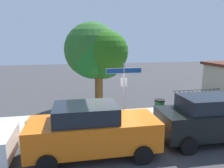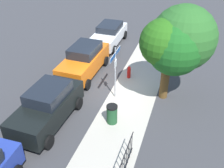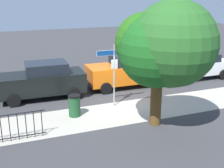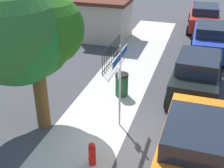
# 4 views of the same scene
# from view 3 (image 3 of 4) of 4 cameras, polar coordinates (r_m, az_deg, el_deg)

# --- Properties ---
(ground_plane) EXTENTS (60.00, 60.00, 0.00)m
(ground_plane) POSITION_cam_3_polar(r_m,az_deg,el_deg) (15.04, 1.82, -3.36)
(ground_plane) COLOR #38383A
(sidewalk_strip) EXTENTS (24.00, 2.60, 0.00)m
(sidewalk_strip) POSITION_cam_3_polar(r_m,az_deg,el_deg) (13.28, -4.00, -6.33)
(sidewalk_strip) COLOR #ADA797
(sidewalk_strip) RESTS_ON ground_plane
(street_sign) EXTENTS (1.71, 0.07, 3.00)m
(street_sign) POSITION_cam_3_polar(r_m,az_deg,el_deg) (13.85, 0.43, 3.97)
(street_sign) COLOR #9EA0A5
(street_sign) RESTS_ON ground_plane
(shade_tree) EXTENTS (3.64, 3.66, 5.12)m
(shade_tree) POSITION_cam_3_polar(r_m,az_deg,el_deg) (11.41, 10.08, 7.13)
(shade_tree) COLOR brown
(shade_tree) RESTS_ON ground_plane
(car_white) EXTENTS (4.36, 1.97, 1.56)m
(car_white) POSITION_cam_3_polar(r_m,az_deg,el_deg) (19.55, 15.88, 3.41)
(car_white) COLOR white
(car_white) RESTS_ON ground_plane
(car_orange) EXTENTS (4.51, 2.02, 1.87)m
(car_orange) POSITION_cam_3_polar(r_m,az_deg,el_deg) (17.14, 2.86, 2.58)
(car_orange) COLOR orange
(car_orange) RESTS_ON ground_plane
(car_black) EXTENTS (4.38, 2.09, 1.86)m
(car_black) POSITION_cam_3_polar(r_m,az_deg,el_deg) (15.70, -13.11, 0.70)
(car_black) COLOR black
(car_black) RESTS_ON ground_plane
(iron_fence) EXTENTS (3.23, 0.04, 1.07)m
(iron_fence) POSITION_cam_3_polar(r_m,az_deg,el_deg) (11.67, -20.49, -8.02)
(iron_fence) COLOR black
(iron_fence) RESTS_ON ground_plane
(fire_hydrant) EXTENTS (0.42, 0.22, 0.78)m
(fire_hydrant) POSITION_cam_3_polar(r_m,az_deg,el_deg) (15.11, 8.56, -1.91)
(fire_hydrant) COLOR red
(fire_hydrant) RESTS_ON ground_plane
(trash_bin) EXTENTS (0.55, 0.55, 0.98)m
(trash_bin) POSITION_cam_3_polar(r_m,az_deg,el_deg) (13.29, -7.22, -4.11)
(trash_bin) COLOR #1E4C28
(trash_bin) RESTS_ON ground_plane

